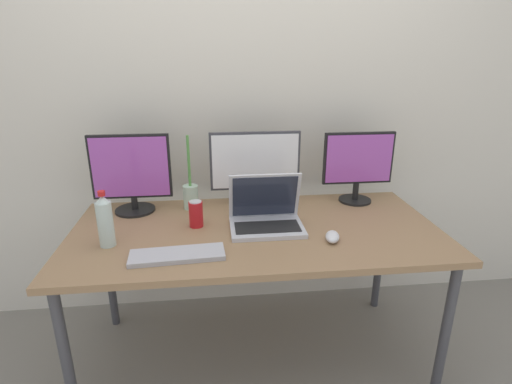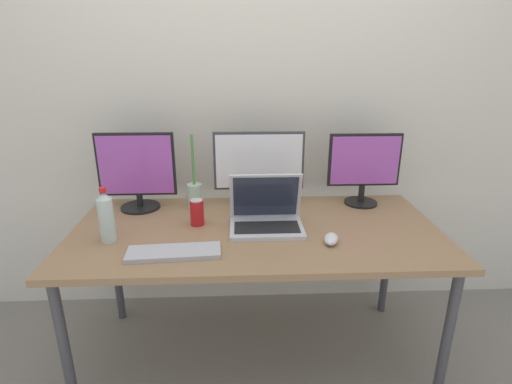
% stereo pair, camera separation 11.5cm
% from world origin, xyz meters
% --- Properties ---
extents(ground_plane, '(16.00, 16.00, 0.00)m').
position_xyz_m(ground_plane, '(0.00, 0.00, 0.00)').
color(ground_plane, gray).
extents(wall_back, '(7.00, 0.08, 2.60)m').
position_xyz_m(wall_back, '(0.00, 0.59, 1.30)').
color(wall_back, silver).
rests_on(wall_back, ground).
extents(work_desk, '(1.71, 0.83, 0.74)m').
position_xyz_m(work_desk, '(0.00, 0.00, 0.68)').
color(work_desk, '#424247').
rests_on(work_desk, ground).
extents(monitor_left, '(0.40, 0.20, 0.40)m').
position_xyz_m(monitor_left, '(-0.60, 0.28, 0.95)').
color(monitor_left, black).
rests_on(monitor_left, work_desk).
extents(monitor_center, '(0.47, 0.22, 0.40)m').
position_xyz_m(monitor_center, '(0.03, 0.29, 0.95)').
color(monitor_center, '#38383D').
rests_on(monitor_center, work_desk).
extents(monitor_right, '(0.38, 0.18, 0.38)m').
position_xyz_m(monitor_right, '(0.58, 0.29, 0.95)').
color(monitor_right, black).
rests_on(monitor_right, work_desk).
extents(laptop_silver, '(0.34, 0.25, 0.25)m').
position_xyz_m(laptop_silver, '(0.05, 0.01, 0.80)').
color(laptop_silver, silver).
rests_on(laptop_silver, work_desk).
extents(keyboard_main, '(0.39, 0.15, 0.02)m').
position_xyz_m(keyboard_main, '(-0.35, -0.24, 0.75)').
color(keyboard_main, '#B2B2B7').
rests_on(keyboard_main, work_desk).
extents(mouse_by_keyboard, '(0.09, 0.12, 0.04)m').
position_xyz_m(mouse_by_keyboard, '(0.32, -0.17, 0.76)').
color(mouse_by_keyboard, silver).
rests_on(mouse_by_keyboard, work_desk).
extents(water_bottle, '(0.07, 0.07, 0.25)m').
position_xyz_m(water_bottle, '(-0.65, -0.10, 0.85)').
color(water_bottle, silver).
rests_on(water_bottle, work_desk).
extents(soda_can_near_keyboard, '(0.07, 0.07, 0.13)m').
position_xyz_m(soda_can_near_keyboard, '(-0.28, 0.05, 0.80)').
color(soda_can_near_keyboard, red).
rests_on(soda_can_near_keyboard, work_desk).
extents(bamboo_vase, '(0.08, 0.08, 0.39)m').
position_xyz_m(bamboo_vase, '(-0.31, 0.29, 0.82)').
color(bamboo_vase, '#B2D1B7').
rests_on(bamboo_vase, work_desk).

